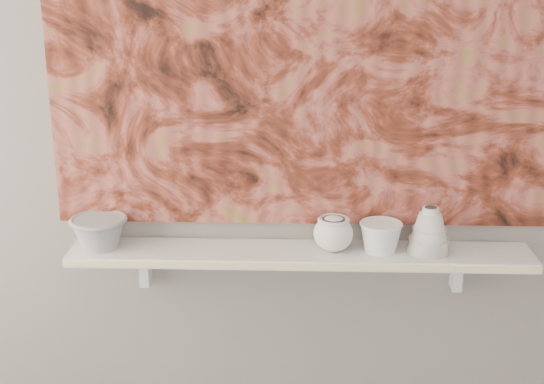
{
  "coord_description": "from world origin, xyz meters",
  "views": [
    {
      "loc": [
        -0.01,
        -0.62,
        1.8
      ],
      "look_at": [
        -0.08,
        1.49,
        1.12
      ],
      "focal_mm": 50.0,
      "sensor_mm": 36.0,
      "label": 1
    }
  ],
  "objects_px": {
    "bowl_grey": "(99,232)",
    "bowl_white": "(381,237)",
    "shelf": "(300,255)",
    "cup_cream": "(333,234)",
    "painting": "(302,43)",
    "bell_vessel": "(429,230)"
  },
  "relations": [
    {
      "from": "shelf",
      "to": "bell_vessel",
      "type": "relative_size",
      "value": 9.83
    },
    {
      "from": "painting",
      "to": "bell_vessel",
      "type": "bearing_deg",
      "value": -11.81
    },
    {
      "from": "cup_cream",
      "to": "bowl_white",
      "type": "distance_m",
      "value": 0.14
    },
    {
      "from": "bowl_grey",
      "to": "shelf",
      "type": "bearing_deg",
      "value": 0.0
    },
    {
      "from": "shelf",
      "to": "bowl_grey",
      "type": "xyz_separation_m",
      "value": [
        -0.61,
        0.0,
        0.07
      ]
    },
    {
      "from": "painting",
      "to": "shelf",
      "type": "bearing_deg",
      "value": -90.0
    },
    {
      "from": "cup_cream",
      "to": "bowl_white",
      "type": "xyz_separation_m",
      "value": [
        0.14,
        0.0,
        -0.01
      ]
    },
    {
      "from": "bowl_grey",
      "to": "bowl_white",
      "type": "bearing_deg",
      "value": 0.0
    },
    {
      "from": "bowl_white",
      "to": "bell_vessel",
      "type": "bearing_deg",
      "value": 0.0
    },
    {
      "from": "shelf",
      "to": "cup_cream",
      "type": "relative_size",
      "value": 11.72
    },
    {
      "from": "painting",
      "to": "cup_cream",
      "type": "xyz_separation_m",
      "value": [
        0.1,
        -0.08,
        -0.56
      ]
    },
    {
      "from": "shelf",
      "to": "bowl_white",
      "type": "xyz_separation_m",
      "value": [
        0.24,
        0.0,
        0.06
      ]
    },
    {
      "from": "cup_cream",
      "to": "bell_vessel",
      "type": "relative_size",
      "value": 0.84
    },
    {
      "from": "cup_cream",
      "to": "bell_vessel",
      "type": "height_order",
      "value": "bell_vessel"
    },
    {
      "from": "shelf",
      "to": "cup_cream",
      "type": "distance_m",
      "value": 0.12
    },
    {
      "from": "cup_cream",
      "to": "bowl_grey",
      "type": "bearing_deg",
      "value": 180.0
    },
    {
      "from": "cup_cream",
      "to": "bowl_white",
      "type": "bearing_deg",
      "value": 0.0
    },
    {
      "from": "shelf",
      "to": "bowl_grey",
      "type": "distance_m",
      "value": 0.61
    },
    {
      "from": "bowl_grey",
      "to": "cup_cream",
      "type": "relative_size",
      "value": 1.46
    },
    {
      "from": "painting",
      "to": "bell_vessel",
      "type": "xyz_separation_m",
      "value": [
        0.39,
        -0.08,
        -0.54
      ]
    },
    {
      "from": "bell_vessel",
      "to": "shelf",
      "type": "bearing_deg",
      "value": 180.0
    },
    {
      "from": "painting",
      "to": "bowl_white",
      "type": "relative_size",
      "value": 11.65
    }
  ]
}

